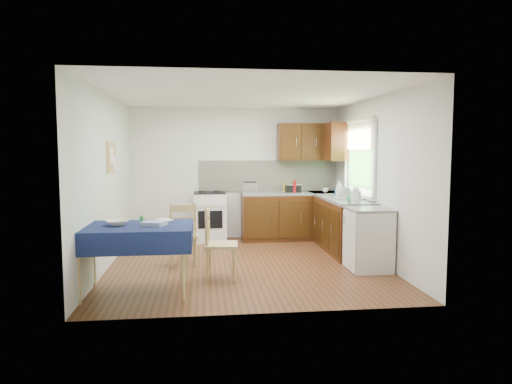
{
  "coord_description": "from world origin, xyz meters",
  "views": [
    {
      "loc": [
        -0.62,
        -6.68,
        1.7
      ],
      "look_at": [
        0.18,
        0.21,
        1.06
      ],
      "focal_mm": 32.0,
      "sensor_mm": 36.0,
      "label": 1
    }
  ],
  "objects": [
    {
      "name": "fridge",
      "position": [
        1.7,
        -0.55,
        0.44
      ],
      "size": [
        0.58,
        0.6,
        0.89
      ],
      "color": "silver",
      "rests_on": "ground"
    },
    {
      "name": "wall_back",
      "position": [
        0.0,
        2.1,
        1.25
      ],
      "size": [
        4.0,
        0.02,
        2.5
      ],
      "primitive_type": "cube",
      "color": "silver",
      "rests_on": "ground"
    },
    {
      "name": "corkboard",
      "position": [
        -1.97,
        0.3,
        1.6
      ],
      "size": [
        0.04,
        0.62,
        0.47
      ],
      "color": "tan",
      "rests_on": "wall_left"
    },
    {
      "name": "sauce_bottle",
      "position": [
        1.08,
        1.7,
        1.02
      ],
      "size": [
        0.05,
        0.05,
        0.24
      ],
      "primitive_type": "cylinder",
      "color": "#B90E14",
      "rests_on": "worktop_back"
    },
    {
      "name": "stove",
      "position": [
        -0.5,
        1.8,
        0.46
      ],
      "size": [
        0.6,
        0.61,
        0.92
      ],
      "color": "silver",
      "rests_on": "ground"
    },
    {
      "name": "wall_left",
      "position": [
        -2.0,
        0.0,
        1.25
      ],
      "size": [
        0.02,
        4.2,
        2.5
      ],
      "primitive_type": "cube",
      "color": "silver",
      "rests_on": "ground"
    },
    {
      "name": "wall_front",
      "position": [
        0.0,
        -2.1,
        1.25
      ],
      "size": [
        4.0,
        0.02,
        2.5
      ],
      "primitive_type": "cube",
      "color": "silver",
      "rests_on": "ground"
    },
    {
      "name": "kettle",
      "position": [
        1.67,
        -0.05,
        1.01
      ],
      "size": [
        0.15,
        0.15,
        0.26
      ],
      "color": "silver",
      "rests_on": "worktop_right"
    },
    {
      "name": "ceiling",
      "position": [
        0.0,
        0.0,
        2.5
      ],
      "size": [
        4.0,
        4.2,
        0.02
      ],
      "primitive_type": "cube",
      "color": "white",
      "rests_on": "wall_back"
    },
    {
      "name": "dining_table",
      "position": [
        -1.42,
        -1.24,
        0.71
      ],
      "size": [
        1.34,
        0.91,
        0.81
      ],
      "rotation": [
        0.0,
        0.0,
        -0.05
      ],
      "color": "#0E183B",
      "rests_on": "ground"
    },
    {
      "name": "upper_cabinets",
      "position": [
        1.52,
        1.8,
        1.85
      ],
      "size": [
        1.2,
        0.85,
        0.7
      ],
      "color": "#341C09",
      "rests_on": "wall_back"
    },
    {
      "name": "worktop_right",
      "position": [
        1.7,
        0.65,
        0.88
      ],
      "size": [
        0.6,
        1.7,
        0.04
      ],
      "primitive_type": "cube",
      "color": "slate",
      "rests_on": "base_cabinets"
    },
    {
      "name": "cup",
      "position": [
        1.67,
        1.66,
        0.94
      ],
      "size": [
        0.13,
        0.13,
        0.09
      ],
      "primitive_type": "imported",
      "rotation": [
        0.0,
        0.0,
        -0.17
      ],
      "color": "silver",
      "rests_on": "worktop_back"
    },
    {
      "name": "window",
      "position": [
        1.97,
        0.7,
        1.65
      ],
      "size": [
        0.04,
        1.48,
        1.26
      ],
      "color": "#2A5422",
      "rests_on": "wall_right"
    },
    {
      "name": "splashback",
      "position": [
        0.65,
        2.08,
        1.2
      ],
      "size": [
        2.7,
        0.02,
        0.6
      ],
      "primitive_type": "cube",
      "color": "beige",
      "rests_on": "wall_back"
    },
    {
      "name": "worktop_corner",
      "position": [
        1.7,
        1.8,
        0.88
      ],
      "size": [
        0.6,
        0.6,
        0.04
      ],
      "primitive_type": "cube",
      "color": "slate",
      "rests_on": "base_cabinets"
    },
    {
      "name": "worktop_back",
      "position": [
        1.05,
        1.8,
        0.88
      ],
      "size": [
        1.9,
        0.6,
        0.04
      ],
      "primitive_type": "cube",
      "color": "slate",
      "rests_on": "base_cabinets"
    },
    {
      "name": "soap_bottle_a",
      "position": [
        1.67,
        0.81,
        1.05
      ],
      "size": [
        0.12,
        0.12,
        0.3
      ],
      "primitive_type": "imported",
      "rotation": [
        0.0,
        0.0,
        0.09
      ],
      "color": "silver",
      "rests_on": "worktop_right"
    },
    {
      "name": "book",
      "position": [
        -1.18,
        -0.96,
        0.82
      ],
      "size": [
        0.25,
        0.27,
        0.02
      ],
      "primitive_type": "imported",
      "rotation": [
        0.0,
        0.0,
        0.54
      ],
      "color": "white",
      "rests_on": "dining_table"
    },
    {
      "name": "chair_near",
      "position": [
        -0.44,
        -0.74,
        0.5
      ],
      "size": [
        0.46,
        0.46,
        0.95
      ],
      "rotation": [
        0.0,
        0.0,
        1.48
      ],
      "color": "tan",
      "rests_on": "ground"
    },
    {
      "name": "floor",
      "position": [
        0.0,
        0.0,
        0.0
      ],
      "size": [
        4.2,
        4.2,
        0.0
      ],
      "primitive_type": "plane",
      "color": "#442812",
      "rests_on": "ground"
    },
    {
      "name": "sandwich_press",
      "position": [
        1.07,
        1.82,
        0.98
      ],
      "size": [
        0.28,
        0.24,
        0.16
      ],
      "rotation": [
        0.0,
        0.0,
        -0.39
      ],
      "color": "black",
      "rests_on": "worktop_back"
    },
    {
      "name": "plate_bowl",
      "position": [
        -1.64,
        -1.2,
        0.84
      ],
      "size": [
        0.33,
        0.33,
        0.06
      ],
      "primitive_type": "imported",
      "rotation": [
        0.0,
        0.0,
        0.38
      ],
      "color": "#F5E5C9",
      "rests_on": "dining_table"
    },
    {
      "name": "soap_bottle_c",
      "position": [
        1.63,
        0.03,
        0.99
      ],
      "size": [
        0.15,
        0.15,
        0.18
      ],
      "primitive_type": "imported",
      "rotation": [
        0.0,
        0.0,
        3.1
      ],
      "color": "green",
      "rests_on": "worktop_right"
    },
    {
      "name": "base_cabinets",
      "position": [
        1.36,
        1.26,
        0.43
      ],
      "size": [
        1.9,
        2.3,
        0.86
      ],
      "color": "#341C09",
      "rests_on": "ground"
    },
    {
      "name": "toaster",
      "position": [
        0.24,
        1.7,
        1.0
      ],
      "size": [
        0.29,
        0.18,
        0.22
      ],
      "rotation": [
        0.0,
        0.0,
        -0.37
      ],
      "color": "#B6B6BB",
      "rests_on": "worktop_back"
    },
    {
      "name": "spice_jar",
      "position": [
        -1.36,
        -1.12,
        0.86
      ],
      "size": [
        0.05,
        0.05,
        0.1
      ],
      "primitive_type": "cylinder",
      "color": "green",
      "rests_on": "dining_table"
    },
    {
      "name": "soap_bottle_b",
      "position": [
        1.69,
        0.95,
        0.99
      ],
      "size": [
        0.09,
        0.09,
        0.19
      ],
      "primitive_type": "imported",
      "rotation": [
        0.0,
        0.0,
        1.67
      ],
      "color": "#1E67B4",
      "rests_on": "worktop_right"
    },
    {
      "name": "chair_far",
      "position": [
        -0.92,
        -0.04,
        0.5
      ],
      "size": [
        0.44,
        0.44,
        0.95
      ],
      "rotation": [
        0.0,
        0.0,
        3.2
      ],
      "color": "tan",
      "rests_on": "ground"
    },
    {
      "name": "dish_rack",
      "position": [
        1.74,
        0.57,
        0.92
      ],
      "size": [
        0.43,
        0.32,
        0.2
      ],
      "rotation": [
        0.0,
        0.0,
        -0.13
      ],
      "color": "gray",
      "rests_on": "worktop_right"
    },
    {
      "name": "yellow_packet",
      "position": [
        0.98,
        1.96,
        0.98
      ],
      "size": [
        0.14,
        0.1,
        0.16
      ],
      "primitive_type": "cube",
      "rotation": [
        0.0,
        0.0,
        0.19
      ],
      "color": "yellow",
      "rests_on": "worktop_back"
    },
    {
      "name": "tea_towel",
      "position": [
        -1.21,
        -1.26,
        0.84
      ],
      "size": [
        0.32,
        0.29,
        0.05
      ],
      "primitive_type": "cube",
      "rotation": [
        0.0,
        0.0,
        -0.38
      ],
      "color": "navy",
      "rests_on": "dining_table"
    },
    {
      "name": "wall_right",
      "position": [
        2.0,
        0.0,
        1.25
      ],
      "size": [
        0.02,
        4.2,
        2.5
      ],
      "primitive_type": "cube",
      "color": "silver",
      "rests_on": "ground"
    }
  ]
}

